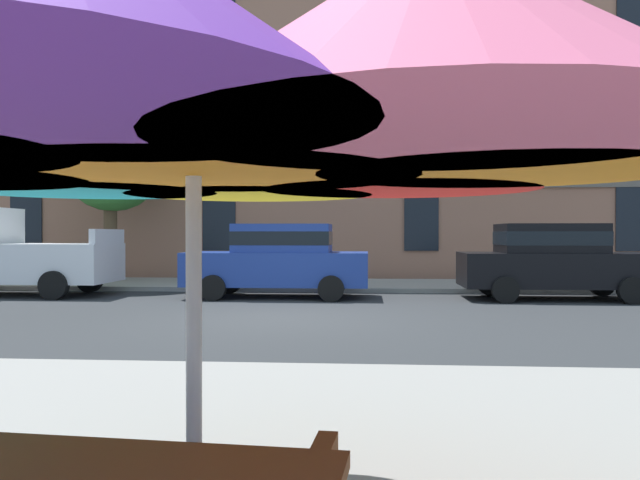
{
  "coord_description": "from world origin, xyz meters",
  "views": [
    {
      "loc": [
        1.54,
        -11.28,
        1.54
      ],
      "look_at": [
        0.46,
        3.2,
        1.4
      ],
      "focal_mm": 34.96,
      "sensor_mm": 36.0,
      "label": 1
    }
  ],
  "objects": [
    {
      "name": "pickup_white",
      "position": [
        -7.57,
        3.7,
        1.03
      ],
      "size": [
        5.1,
        2.12,
        2.2
      ],
      "color": "silver",
      "rests_on": "ground"
    },
    {
      "name": "sedan_black",
      "position": [
        5.94,
        3.7,
        0.95
      ],
      "size": [
        4.4,
        1.98,
        1.78
      ],
      "color": "black",
      "rests_on": "ground"
    },
    {
      "name": "street_tree_left",
      "position": [
        -6.25,
        6.76,
        4.25
      ],
      "size": [
        3.8,
        3.8,
        6.44
      ],
      "color": "brown",
      "rests_on": "ground"
    },
    {
      "name": "sidewalk_far",
      "position": [
        0.0,
        6.8,
        0.06
      ],
      "size": [
        56.0,
        3.6,
        0.12
      ],
      "primitive_type": "cube",
      "color": "#9E998E",
      "rests_on": "ground"
    },
    {
      "name": "ground_plane",
      "position": [
        0.0,
        0.0,
        0.0
      ],
      "size": [
        120.0,
        120.0,
        0.0
      ],
      "primitive_type": "plane",
      "color": "#2D3033"
    },
    {
      "name": "patio_umbrella",
      "position": [
        0.9,
        -9.0,
        2.0
      ],
      "size": [
        3.62,
        3.62,
        2.32
      ],
      "color": "silver",
      "rests_on": "ground"
    },
    {
      "name": "apartment_building",
      "position": [
        0.0,
        14.99,
        8.0
      ],
      "size": [
        39.77,
        12.08,
        16.0
      ],
      "color": "#A87056",
      "rests_on": "ground"
    },
    {
      "name": "sedan_blue",
      "position": [
        -0.57,
        3.7,
        0.95
      ],
      "size": [
        4.4,
        1.98,
        1.78
      ],
      "color": "navy",
      "rests_on": "ground"
    }
  ]
}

